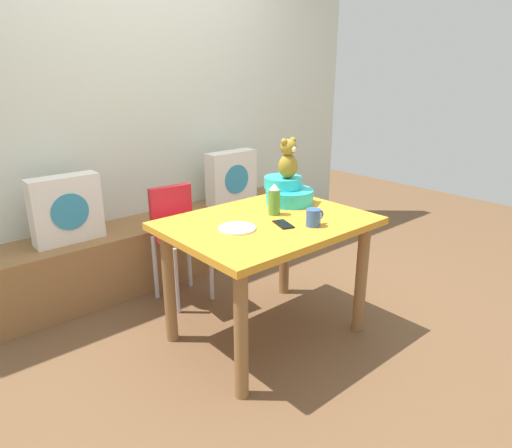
# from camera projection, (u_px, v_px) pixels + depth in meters

# --- Properties ---
(ground_plane) EXTENTS (8.00, 8.00, 0.00)m
(ground_plane) POSITION_uv_depth(u_px,v_px,m) (267.00, 334.00, 2.79)
(ground_plane) COLOR brown
(back_wall) EXTENTS (4.40, 0.10, 2.60)m
(back_wall) POSITION_uv_depth(u_px,v_px,m) (139.00, 103.00, 3.40)
(back_wall) COLOR silver
(back_wall) RESTS_ON ground_plane
(window_bench) EXTENTS (2.60, 0.44, 0.46)m
(window_bench) POSITION_uv_depth(u_px,v_px,m) (167.00, 246.00, 3.56)
(window_bench) COLOR olive
(window_bench) RESTS_ON ground_plane
(pillow_floral_left) EXTENTS (0.44, 0.15, 0.44)m
(pillow_floral_left) POSITION_uv_depth(u_px,v_px,m) (66.00, 209.00, 2.95)
(pillow_floral_left) COLOR white
(pillow_floral_left) RESTS_ON window_bench
(pillow_floral_right) EXTENTS (0.44, 0.15, 0.44)m
(pillow_floral_right) POSITION_uv_depth(u_px,v_px,m) (231.00, 178.00, 3.79)
(pillow_floral_right) COLOR white
(pillow_floral_right) RESTS_ON window_bench
(dining_table) EXTENTS (1.11, 0.84, 0.74)m
(dining_table) POSITION_uv_depth(u_px,v_px,m) (267.00, 240.00, 2.59)
(dining_table) COLOR orange
(dining_table) RESTS_ON ground_plane
(highchair) EXTENTS (0.35, 0.47, 0.79)m
(highchair) POSITION_uv_depth(u_px,v_px,m) (180.00, 229.00, 3.07)
(highchair) COLOR red
(highchair) RESTS_ON ground_plane
(infant_seat_teal) EXTENTS (0.30, 0.33, 0.16)m
(infant_seat_teal) POSITION_uv_depth(u_px,v_px,m) (287.00, 192.00, 2.86)
(infant_seat_teal) COLOR #29C5CB
(infant_seat_teal) RESTS_ON dining_table
(teddy_bear) EXTENTS (0.13, 0.12, 0.25)m
(teddy_bear) POSITION_uv_depth(u_px,v_px,m) (288.00, 159.00, 2.79)
(teddy_bear) COLOR olive
(teddy_bear) RESTS_ON infant_seat_teal
(ketchup_bottle) EXTENTS (0.07, 0.07, 0.18)m
(ketchup_bottle) POSITION_uv_depth(u_px,v_px,m) (274.00, 200.00, 2.62)
(ketchup_bottle) COLOR #4C8C33
(ketchup_bottle) RESTS_ON dining_table
(coffee_mug) EXTENTS (0.12, 0.08, 0.09)m
(coffee_mug) POSITION_uv_depth(u_px,v_px,m) (314.00, 217.00, 2.44)
(coffee_mug) COLOR #335999
(coffee_mug) RESTS_ON dining_table
(dinner_plate_near) EXTENTS (0.20, 0.20, 0.01)m
(dinner_plate_near) POSITION_uv_depth(u_px,v_px,m) (237.00, 228.00, 2.40)
(dinner_plate_near) COLOR white
(dinner_plate_near) RESTS_ON dining_table
(cell_phone) EXTENTS (0.11, 0.16, 0.01)m
(cell_phone) POSITION_uv_depth(u_px,v_px,m) (283.00, 224.00, 2.47)
(cell_phone) COLOR black
(cell_phone) RESTS_ON dining_table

